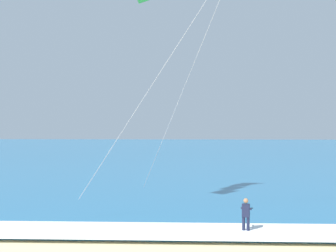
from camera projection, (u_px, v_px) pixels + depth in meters
The scene contains 4 objects.
sea at pixel (220, 151), 77.56m from camera, with size 200.00×120.00×0.20m, color teal.
surf_foam at pixel (330, 232), 18.61m from camera, with size 200.00×3.06×0.04m, color white.
surfboard at pixel (246, 235), 18.91m from camera, with size 0.80×1.47×0.09m.
kitesurfer at pixel (246, 215), 18.93m from camera, with size 0.61×0.61×1.69m.
Camera 1 is at (-6.44, -6.28, 5.02)m, focal length 44.77 mm.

